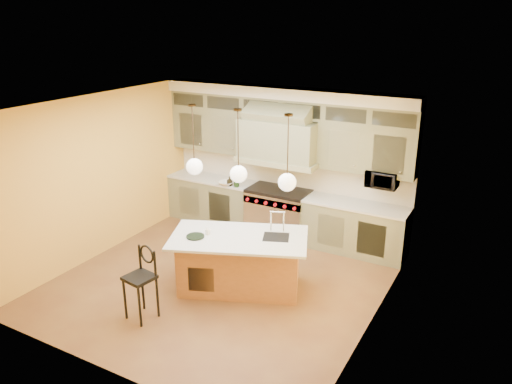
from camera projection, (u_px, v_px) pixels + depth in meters
The scene contains 18 objects.
floor at pixel (220, 282), 8.22m from camera, with size 5.00×5.00×0.00m, color brown.
ceiling at pixel (216, 106), 7.24m from camera, with size 5.00×5.00×0.00m, color white.
wall_back at pixel (287, 161), 9.79m from camera, with size 5.00×5.00×0.00m, color gold.
wall_front at pixel (99, 267), 5.67m from camera, with size 5.00×5.00×0.00m, color gold.
wall_left at pixel (100, 176), 8.87m from camera, with size 5.00×5.00×0.00m, color gold.
wall_right at pixel (377, 231), 6.60m from camera, with size 5.00×5.00×0.00m, color gold.
back_cabinetry at pixel (281, 165), 9.58m from camera, with size 5.00×0.77×2.90m.
range at pixel (279, 212), 9.82m from camera, with size 1.20×0.74×0.96m.
kitchen_island at pixel (240, 261), 7.90m from camera, with size 2.38×1.84×1.35m.
counter_stool at pixel (141, 279), 7.08m from camera, with size 0.44×0.44×1.09m.
microwave at pixel (382, 179), 8.70m from camera, with size 0.54×0.37×0.30m, color black.
oil_bottle_a at pixel (236, 180), 9.82m from camera, with size 0.11×0.11×0.28m, color #193113.
oil_bottle_b at pixel (230, 181), 9.91m from camera, with size 0.08×0.09×0.18m, color black.
fruit_bowl at pixel (226, 183), 9.97m from camera, with size 0.30×0.30×0.07m, color white.
cup at pixel (208, 232), 7.78m from camera, with size 0.09×0.09×0.08m, color white.
pendant_left at pixel (194, 165), 7.77m from camera, with size 0.26×0.26×1.11m.
pendant_center at pixel (238, 172), 7.40m from camera, with size 0.26×0.26×1.11m.
pendant_right at pixel (287, 180), 7.04m from camera, with size 0.26×0.26×1.11m.
Camera 1 is at (4.01, -6.06, 4.16)m, focal length 35.00 mm.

